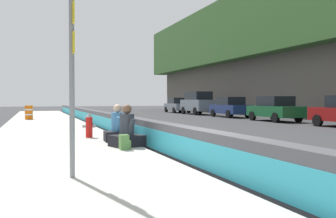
% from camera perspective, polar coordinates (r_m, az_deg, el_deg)
% --- Properties ---
extents(ground_plane, '(160.00, 160.00, 0.00)m').
position_cam_1_polar(ground_plane, '(8.19, 4.96, -8.98)').
color(ground_plane, '#353538').
rests_on(ground_plane, ground).
extents(sidewalk_strip, '(80.00, 4.40, 0.14)m').
position_cam_1_polar(sidewalk_strip, '(7.49, -14.06, -9.46)').
color(sidewalk_strip, '#B5B2A8').
rests_on(sidewalk_strip, ground_plane).
extents(jersey_barrier, '(76.00, 0.45, 0.85)m').
position_cam_1_polar(jersey_barrier, '(8.13, 4.94, -6.04)').
color(jersey_barrier, '#47474C').
rests_on(jersey_barrier, ground_plane).
extents(route_sign_post, '(0.44, 0.09, 3.60)m').
position_cam_1_polar(route_sign_post, '(6.72, -14.26, 7.83)').
color(route_sign_post, gray).
rests_on(route_sign_post, sidewalk_strip).
extents(fire_hydrant, '(0.26, 0.46, 0.88)m').
position_cam_1_polar(fire_hydrant, '(13.68, -11.81, -2.35)').
color(fire_hydrant, red).
rests_on(fire_hydrant, sidewalk_strip).
extents(seated_person_foreground, '(0.95, 1.03, 1.20)m').
position_cam_1_polar(seated_person_foreground, '(10.90, -6.20, -3.66)').
color(seated_person_foreground, black).
rests_on(seated_person_foreground, sidewalk_strip).
extents(seated_person_middle, '(0.78, 0.90, 1.19)m').
position_cam_1_polar(seated_person_middle, '(12.34, -7.60, -3.09)').
color(seated_person_middle, black).
rests_on(seated_person_middle, sidewalk_strip).
extents(backpack, '(0.32, 0.28, 0.40)m').
position_cam_1_polar(backpack, '(10.22, -6.59, -5.02)').
color(backpack, '#4C7A3D').
rests_on(backpack, sidewalk_strip).
extents(construction_barrel, '(0.54, 0.54, 0.95)m').
position_cam_1_polar(construction_barrel, '(27.29, -20.24, -0.48)').
color(construction_barrel, orange).
rests_on(construction_barrel, sidewalk_strip).
extents(parked_car_fourth, '(4.56, 2.08, 1.71)m').
position_cam_1_polar(parked_car_fourth, '(26.79, 15.79, 0.04)').
color(parked_car_fourth, '#145128').
rests_on(parked_car_fourth, ground_plane).
extents(parked_car_midline, '(4.54, 2.03, 1.71)m').
position_cam_1_polar(parked_car_midline, '(32.23, 9.33, 0.30)').
color(parked_car_midline, navy).
rests_on(parked_car_midline, ground_plane).
extents(parked_car_far, '(4.81, 2.09, 2.28)m').
position_cam_1_polar(parked_car_far, '(37.93, 4.53, 0.96)').
color(parked_car_far, slate).
rests_on(parked_car_far, ground_plane).
extents(parked_car_farther, '(4.55, 2.04, 1.71)m').
position_cam_1_polar(parked_car_farther, '(43.18, 1.41, 0.59)').
color(parked_car_farther, slate).
rests_on(parked_car_farther, ground_plane).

